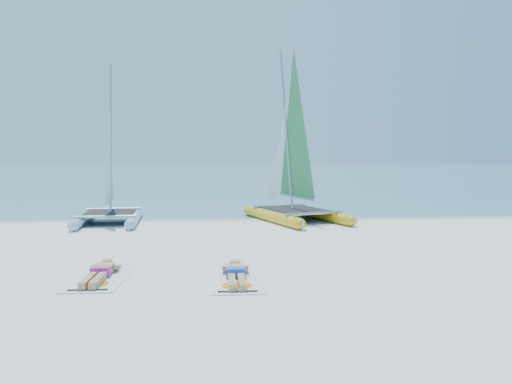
# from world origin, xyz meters

# --- Properties ---
(ground) EXTENTS (140.00, 140.00, 0.00)m
(ground) POSITION_xyz_m (0.00, 0.00, 0.00)
(ground) COLOR white
(ground) RESTS_ON ground
(sea) EXTENTS (140.00, 115.00, 0.01)m
(sea) POSITION_xyz_m (0.00, 63.00, 0.01)
(sea) COLOR #6CB4B1
(sea) RESTS_ON ground
(wet_sand_strip) EXTENTS (140.00, 1.40, 0.01)m
(wet_sand_strip) POSITION_xyz_m (0.00, 5.50, 0.00)
(wet_sand_strip) COLOR silver
(wet_sand_strip) RESTS_ON ground
(catamaran_blue) EXTENTS (2.42, 4.49, 5.91)m
(catamaran_blue) POSITION_xyz_m (-4.41, 4.77, 1.76)
(catamaran_blue) COLOR #AEC5E5
(catamaran_blue) RESTS_ON ground
(catamaran_yellow) EXTENTS (3.78, 5.34, 6.62)m
(catamaran_yellow) POSITION_xyz_m (2.10, 5.31, 2.09)
(catamaran_yellow) COLOR gold
(catamaran_yellow) RESTS_ON ground
(towel_a) EXTENTS (1.00, 1.85, 0.02)m
(towel_a) POSITION_xyz_m (-2.84, -3.58, 0.01)
(towel_a) COLOR silver
(towel_a) RESTS_ON ground
(sunbather_a) EXTENTS (0.37, 1.73, 0.26)m
(sunbather_a) POSITION_xyz_m (-2.84, -3.39, 0.12)
(sunbather_a) COLOR tan
(sunbather_a) RESTS_ON towel_a
(towel_b) EXTENTS (1.00, 1.85, 0.02)m
(towel_b) POSITION_xyz_m (-0.20, -3.88, 0.01)
(towel_b) COLOR silver
(towel_b) RESTS_ON ground
(sunbather_b) EXTENTS (0.37, 1.73, 0.26)m
(sunbather_b) POSITION_xyz_m (-0.20, -3.68, 0.12)
(sunbather_b) COLOR tan
(sunbather_b) RESTS_ON towel_b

